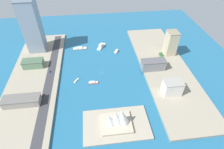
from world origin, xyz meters
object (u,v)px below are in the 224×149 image
Objects in this scene: sailboat_small_white at (76,81)px; yacht_sleek_gray at (116,51)px; terminal_long_green at (33,63)px; tugboat_red at (93,82)px; tower_tall_glass at (32,27)px; barge_flat_brown at (79,48)px; warehouse_low_gray at (153,65)px; hatchback_blue at (50,72)px; ferry_white_commuter at (101,46)px; carpark_squat_concrete at (22,101)px; opera_landmark at (117,119)px; office_block_beige at (171,43)px; pickup_red at (43,95)px; hotel_broad_white at (172,87)px; traffic_light_waterfront at (56,65)px.

sailboat_small_white is 0.85× the size of yacht_sleek_gray.
terminal_long_green reaches higher than sailboat_small_white.
tugboat_red is 0.17× the size of tower_tall_glass.
yacht_sleek_gray is at bearing 163.83° from barge_flat_brown.
warehouse_low_gray is 153.69m from hatchback_blue.
carpark_squat_concrete reaches higher than ferry_white_commuter.
opera_landmark is (20.13, 143.83, 9.72)m from yacht_sleek_gray.
tugboat_red is 1.23× the size of yacht_sleek_gray.
terminal_long_green reaches higher than ferry_white_commuter.
sailboat_small_white is 0.25× the size of office_block_beige.
hotel_broad_white is at bearing 174.52° from pickup_red.
pickup_red is 0.66× the size of traffic_light_waterfront.
yacht_sleek_gray is 166.04m from carpark_squat_concrete.
carpark_squat_concrete is at bearing 26.35° from pickup_red.
barge_flat_brown is 0.75× the size of opera_landmark.
barge_flat_brown reaches higher than tugboat_red.
hotel_broad_white is 5.51× the size of pickup_red.
terminal_long_green is 0.85× the size of warehouse_low_gray.
tower_tall_glass reaches higher than office_block_beige.
barge_flat_brown is 66.25m from yacht_sleek_gray.
tower_tall_glass reaches higher than ferry_white_commuter.
barge_flat_brown is at bearing -123.37° from traffic_light_waterfront.
yacht_sleek_gray is 0.38× the size of terminal_long_green.
carpark_squat_concrete is 10.23× the size of hatchback_blue.
ferry_white_commuter is 149.36m from hotel_broad_white.
hotel_broad_white is (-123.60, 41.13, 12.36)m from sailboat_small_white.
carpark_squat_concrete is (-0.92, 73.99, -0.70)m from terminal_long_green.
office_block_beige is (-29.54, -87.79, 9.87)m from hotel_broad_white.
tugboat_red is at bearing 22.67° from office_block_beige.
office_block_beige is (-217.75, -9.26, 13.95)m from terminal_long_green.
tower_tall_glass reaches higher than pickup_red.
sailboat_small_white is at bearing -17.23° from tugboat_red.
opera_landmark is at bearing 26.10° from hotel_broad_white.
tugboat_red is at bearing -161.53° from carpark_squat_concrete.
opera_landmark is at bearing 159.25° from carpark_squat_concrete.
warehouse_low_gray reaches higher than traffic_light_waterfront.
hotel_broad_white is at bearing 159.27° from hatchback_blue.
tugboat_red is at bearing 156.12° from hatchback_blue.
sailboat_small_white reaches higher than yacht_sleek_gray.
sailboat_small_white is at bearing -148.27° from pickup_red.
tugboat_red is at bearing -18.68° from hotel_broad_white.
terminal_long_green is 74.00m from carpark_squat_concrete.
ferry_white_commuter is 0.97× the size of hotel_broad_white.
pickup_red is at bearing 67.75° from barge_flat_brown.
yacht_sleek_gray is 0.30× the size of office_block_beige.
sailboat_small_white is at bearing 133.42° from traffic_light_waterfront.
tugboat_red is 0.32× the size of carpark_squat_concrete.
carpark_squat_concrete reaches higher than traffic_light_waterfront.
office_block_beige is 0.47× the size of tower_tall_glass.
hatchback_blue is at bearing 56.09° from barge_flat_brown.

